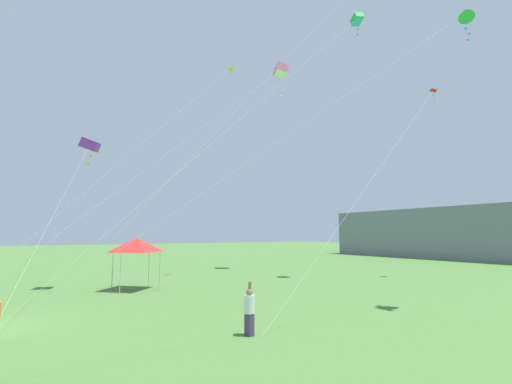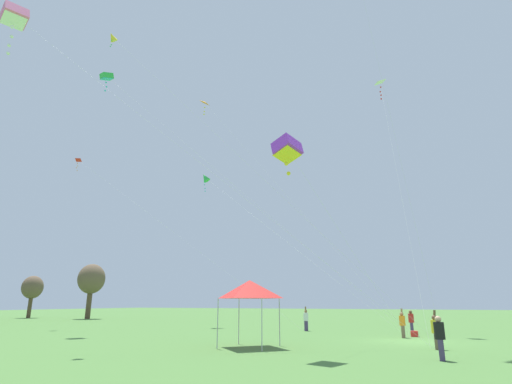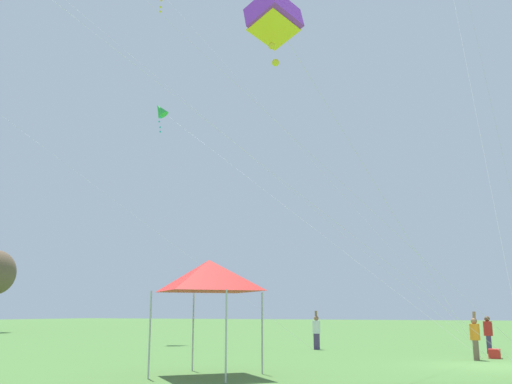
# 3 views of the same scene
# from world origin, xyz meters

# --- Properties ---
(distant_building) EXTENTS (32.29, 13.67, 7.24)m
(distant_building) POSITION_xyz_m (-11.50, 55.06, 3.62)
(distant_building) COLOR slate
(distant_building) RESTS_ON ground
(festival_tent) EXTENTS (2.61, 2.61, 3.26)m
(festival_tent) POSITION_xyz_m (-6.56, 7.19, 2.80)
(festival_tent) COLOR #B7B7BC
(festival_tent) RESTS_ON ground
(person_white_shirt) EXTENTS (0.37, 0.37, 1.82)m
(person_white_shirt) POSITION_xyz_m (5.79, 8.00, 0.88)
(person_white_shirt) COLOR #473860
(person_white_shirt) RESTS_ON ground
(kite_green_diamond_1) EXTENTS (7.01, 19.65, 15.30)m
(kite_green_diamond_1) POSITION_xyz_m (8.57, 19.29, 14.70)
(kite_green_diamond_1) COLOR silver
(kite_green_diamond_1) RESTS_ON ground
(kite_pink_box_2) EXTENTS (7.98, 24.89, 21.58)m
(kite_pink_box_2) POSITION_xyz_m (-11.33, 22.66, 20.87)
(kite_pink_box_2) COLOR silver
(kite_pink_box_2) RESTS_ON ground
(kite_yellow_diamond_3) EXTENTS (6.59, 17.50, 18.80)m
(kite_yellow_diamond_3) POSITION_xyz_m (-9.41, 15.40, 18.26)
(kite_yellow_diamond_3) COLOR silver
(kite_yellow_diamond_3) RESTS_ON ground
(kite_green_box_4) EXTENTS (5.08, 24.15, 22.33)m
(kite_green_box_4) POSITION_xyz_m (-1.84, 23.65, 21.80)
(kite_green_box_4) COLOR silver
(kite_green_box_4) RESTS_ON ground
(kite_purple_box_6) EXTENTS (11.95, 4.65, 9.98)m
(kite_purple_box_6) POSITION_xyz_m (-8.43, 4.34, 9.37)
(kite_purple_box_6) COLOR silver
(kite_purple_box_6) RESTS_ON ground
(kite_red_delta_7) EXTENTS (5.19, 21.41, 15.93)m
(kite_red_delta_7) POSITION_xyz_m (1.40, 28.72, 15.08)
(kite_red_delta_7) COLOR silver
(kite_red_delta_7) RESTS_ON ground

